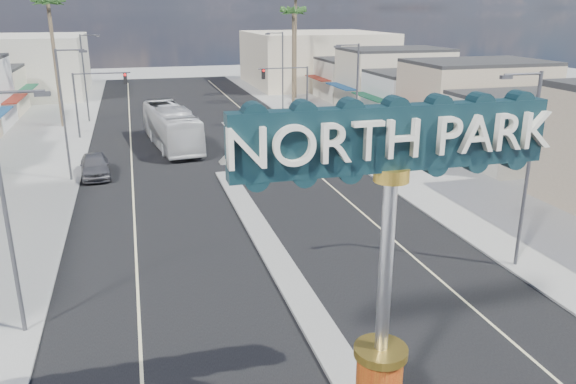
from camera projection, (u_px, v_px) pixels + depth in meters
ground at (222, 170)px, 41.90m from camera, size 160.00×160.00×0.00m
road at (222, 170)px, 41.90m from camera, size 20.00×120.00×0.01m
median_island at (275, 255)px, 27.23m from camera, size 1.30×30.00×0.16m
sidewalk_left at (19, 184)px, 38.32m from camera, size 8.00×120.00×0.12m
sidewalk_right at (394, 157)px, 45.44m from camera, size 8.00×120.00×0.12m
storefront_row_right at (428, 93)px, 58.96m from camera, size 12.00×42.00×6.00m
backdrop_far_left at (8, 66)px, 76.25m from camera, size 20.00×20.00×8.00m
backdrop_far_right at (315, 59)px, 87.44m from camera, size 20.00×20.00×8.00m
gateway_sign at (388, 236)px, 14.40m from camera, size 8.20×1.50×9.15m
traffic_signal_left at (96, 92)px, 51.04m from camera, size 5.09×0.45×6.00m
traffic_signal_right at (290, 85)px, 55.71m from camera, size 5.09×0.45×6.00m
streetlight_l_near at (9, 204)px, 19.36m from camera, size 2.03×0.22×9.00m
streetlight_l_mid at (65, 109)px, 37.66m from camera, size 2.03×0.22×9.00m
streetlight_l_far at (86, 74)px, 57.80m from camera, size 2.03×0.22×9.00m
streetlight_r_near at (526, 162)px, 24.66m from camera, size 2.03×0.22×9.00m
streetlight_r_mid at (355, 96)px, 42.97m from camera, size 2.03×0.22×9.00m
streetlight_r_far at (281, 68)px, 63.11m from camera, size 2.03×0.22×9.00m
palm_left_far at (48, 8)px, 53.31m from camera, size 2.60×2.60×13.10m
palm_right_mid at (293, 16)px, 65.70m from camera, size 2.60×2.60×12.10m
palm_right_far at (296, 1)px, 71.14m from camera, size 2.60×2.60×14.10m
car_parked_left at (95, 165)px, 40.02m from camera, size 2.35×5.05×1.67m
car_parked_right at (322, 151)px, 44.06m from camera, size 2.26×5.11×1.63m
city_bus at (171, 127)px, 48.54m from camera, size 4.37×12.71×3.47m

